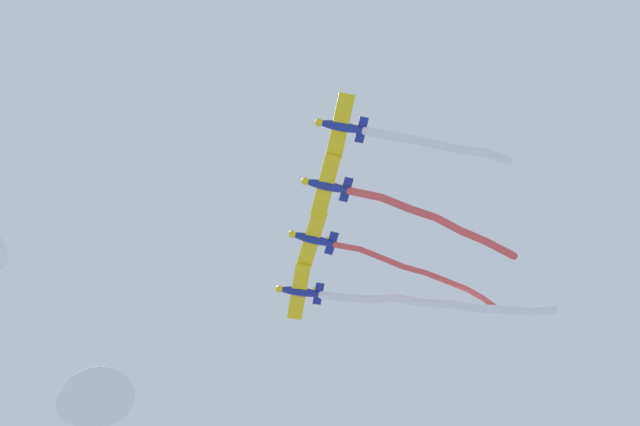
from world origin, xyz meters
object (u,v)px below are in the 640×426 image
airplane_lead (299,291)px  airplane_left_wing (312,239)px  airplane_right_wing (326,186)px  airplane_slot (341,126)px

airplane_lead → airplane_left_wing: airplane_left_wing is taller
airplane_left_wing → airplane_right_wing: bearing=87.5°
airplane_left_wing → airplane_slot: bearing=87.5°
airplane_lead → airplane_right_wing: same height
airplane_lead → airplane_left_wing: 6.69m
airplane_left_wing → airplane_slot: size_ratio=0.99×
airplane_left_wing → airplane_slot: same height
airplane_left_wing → airplane_right_wing: airplane_left_wing is taller
airplane_lead → airplane_right_wing: 13.36m
airplane_lead → airplane_slot: (19.98, -1.35, 0.30)m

